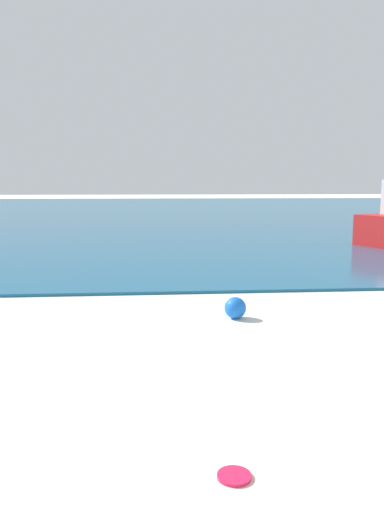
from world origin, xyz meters
name	(u,v)px	position (x,y,z in m)	size (l,w,h in m)	color
water	(150,210)	(0.00, 42.80, 0.03)	(160.00, 60.00, 0.06)	#14567F
frisbee	(235,476)	(0.57, 6.81, 0.01)	(0.25, 0.25, 0.03)	#E51E4C
beach_ball	(236,308)	(1.29, 11.02, 0.17)	(0.34, 0.34, 0.34)	blue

